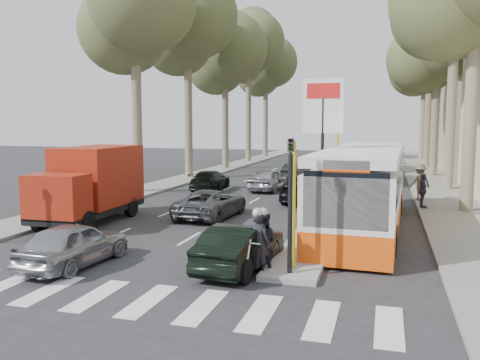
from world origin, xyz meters
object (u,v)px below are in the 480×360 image
(motorcycle, at_px, (260,243))
(city_bus, at_px, (364,186))
(silver_hatchback, at_px, (74,244))
(dark_hatchback, at_px, (240,247))
(red_truck, at_px, (92,183))

(motorcycle, bearing_deg, city_bus, 76.59)
(silver_hatchback, distance_m, dark_hatchback, 4.65)
(dark_hatchback, bearing_deg, motorcycle, 162.32)
(red_truck, bearing_deg, dark_hatchback, -34.02)
(silver_hatchback, xyz_separation_m, dark_hatchback, (4.54, 1.00, -0.00))
(silver_hatchback, bearing_deg, dark_hatchback, -163.66)
(silver_hatchback, distance_m, red_truck, 6.50)
(silver_hatchback, xyz_separation_m, red_truck, (-3.00, 5.68, 0.97))
(silver_hatchback, relative_size, red_truck, 0.64)
(dark_hatchback, height_order, red_truck, red_truck)
(city_bus, bearing_deg, motorcycle, -107.29)
(red_truck, bearing_deg, motorcycle, -33.44)
(red_truck, relative_size, motorcycle, 2.71)
(silver_hatchback, height_order, city_bus, city_bus)
(dark_hatchback, height_order, city_bus, city_bus)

